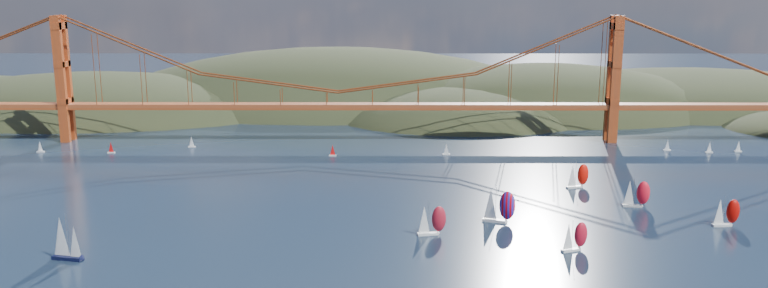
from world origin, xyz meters
TOP-DOWN VIEW (x-y plane):
  - headlands at (44.95, 278.29)m, footprint 725.00×225.00m
  - bridge at (-1.75, 180.00)m, footprint 552.00×12.00m
  - sloop_navy at (-59.78, 34.48)m, footprint 8.28×5.25m
  - racer_0 at (33.70, 53.88)m, footprint 8.24×4.12m
  - racer_1 at (70.31, 41.42)m, footprint 7.70×5.12m
  - racer_2 at (118.86, 61.91)m, footprint 7.93×3.52m
  - racer_3 at (86.39, 102.94)m, footprint 8.31×5.21m
  - racer_4 at (99.14, 80.77)m, footprint 8.30×3.70m
  - racer_rwb at (53.95, 65.20)m, footprint 9.74×6.22m
  - distant_boat_1 at (-122.15, 156.88)m, footprint 3.00×2.00m
  - distant_boat_2 at (-92.23, 155.39)m, footprint 3.00×2.00m
  - distant_boat_3 at (-61.94, 166.69)m, footprint 3.00×2.00m
  - distant_boat_4 at (138.39, 160.83)m, footprint 3.00×2.00m
  - distant_boat_5 at (154.27, 156.85)m, footprint 3.00×2.00m
  - distant_boat_6 at (167.02, 158.72)m, footprint 3.00×2.00m
  - distant_boat_8 at (45.55, 152.48)m, footprint 3.00×2.00m
  - distant_boat_9 at (-0.62, 150.57)m, footprint 3.00×2.00m

SIDE VIEW (x-z plane):
  - headlands at x=44.95m, z-range -60.46..35.54m
  - distant_boat_1 at x=-122.15m, z-range 0.06..4.76m
  - distant_boat_2 at x=-92.23m, z-range 0.06..4.76m
  - distant_boat_3 at x=-61.94m, z-range 0.06..4.76m
  - distant_boat_4 at x=138.39m, z-range 0.06..4.76m
  - distant_boat_5 at x=154.27m, z-range 0.06..4.76m
  - distant_boat_6 at x=167.02m, z-range 0.06..4.76m
  - distant_boat_8 at x=45.55m, z-range 0.06..4.76m
  - distant_boat_9 at x=-0.62m, z-range 0.06..4.76m
  - racer_1 at x=70.31m, z-range -0.24..8.38m
  - racer_2 at x=118.86m, z-range -0.25..8.74m
  - racer_0 at x=33.70m, z-range -0.25..9.01m
  - racer_3 at x=86.39m, z-range -0.26..9.04m
  - racer_4 at x=99.14m, z-range -0.26..9.14m
  - racer_rwb at x=53.95m, z-range -0.30..10.59m
  - sloop_navy at x=-59.78m, z-range -0.72..11.63m
  - bridge at x=-1.75m, z-range 4.73..59.73m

